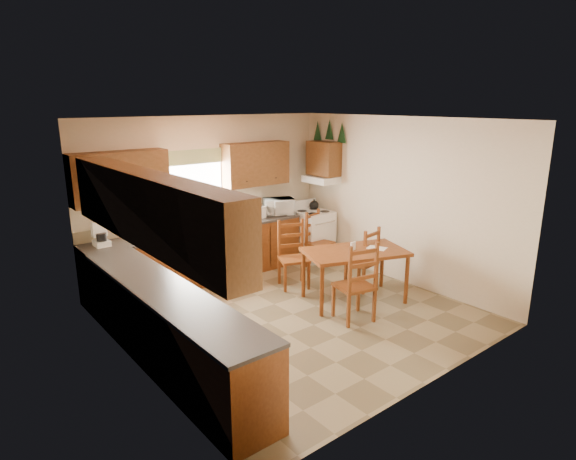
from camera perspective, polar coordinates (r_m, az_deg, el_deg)
floor at (r=6.93m, az=0.60°, el=-9.94°), size 4.50×4.50×0.00m
ceiling at (r=6.28m, az=0.67°, el=12.98°), size 4.50×4.50×0.00m
wall_left at (r=5.39m, az=-18.20°, el=-2.78°), size 4.50×4.50×0.00m
wall_right at (r=8.06m, az=13.10°, el=3.39°), size 4.50×4.50×0.00m
wall_back at (r=8.29m, az=-9.32°, el=3.91°), size 4.50×4.50×0.00m
wall_front at (r=5.02m, az=17.23°, el=-4.00°), size 4.50×4.50×0.00m
lower_cab_back at (r=8.09m, az=-10.30°, el=-3.09°), size 3.75×0.60×0.88m
lower_cab_left at (r=5.69m, az=-14.02°, el=-11.35°), size 0.60×3.60×0.88m
counter_back at (r=7.96m, az=-10.45°, el=0.06°), size 3.75×0.63×0.04m
counter_left at (r=5.51m, az=-14.33°, el=-7.06°), size 0.63×3.60×0.04m
backsplash at (r=8.18m, az=-11.46°, el=1.21°), size 3.75×0.01×0.18m
upper_cab_back_left at (r=7.43m, az=-19.30°, el=5.92°), size 1.41×0.33×0.75m
upper_cab_back_right at (r=8.53m, az=-3.84°, el=7.82°), size 1.25×0.33×0.75m
upper_cab_left at (r=5.18m, az=-16.36°, el=2.47°), size 0.33×3.60×0.75m
upper_cab_stove at (r=8.95m, az=4.25°, el=8.45°), size 0.33×0.62×0.62m
range_hood at (r=8.97m, az=3.97°, el=6.01°), size 0.44×0.62×0.12m
window_frame at (r=8.09m, az=-11.13°, el=4.98°), size 1.13×0.02×1.18m
window_pane at (r=8.09m, az=-11.11°, el=4.98°), size 1.05×0.01×1.10m
window_valance at (r=7.99m, az=-11.21°, el=8.49°), size 1.19×0.01×0.24m
sink_basin at (r=7.99m, az=-9.99°, el=0.42°), size 0.75×0.45×0.04m
pine_decal_a at (r=8.77m, az=6.40°, el=11.41°), size 0.22×0.22×0.36m
pine_decal_b at (r=8.99m, az=4.93°, el=11.79°), size 0.22×0.22×0.36m
pine_decal_c at (r=9.23m, az=3.53°, el=11.65°), size 0.22×0.22×0.36m
stove at (r=9.13m, az=2.99°, el=-0.67°), size 0.62×0.64×0.91m
coffeemaker at (r=7.34m, az=-21.32°, el=-0.41°), size 0.26×0.29×0.36m
paper_towel at (r=8.18m, az=-6.62°, el=1.71°), size 0.15×0.15×0.26m
toaster at (r=8.49m, az=-3.51°, el=2.06°), size 0.28×0.21×0.20m
microwave at (r=8.76m, az=-1.12°, el=2.81°), size 0.59×0.52×0.29m
dining_table at (r=7.31m, az=7.86°, el=-5.35°), size 1.68×1.30×0.79m
chair_near_left at (r=7.75m, az=8.75°, el=-3.33°), size 0.47×0.46×1.01m
chair_near_right at (r=6.63m, az=7.87°, el=-6.01°), size 0.56×0.55×1.12m
chair_far_left at (r=7.72m, az=0.69°, el=-2.98°), size 0.58×0.57×1.07m
chair_far_right at (r=8.69m, az=3.83°, el=-1.15°), size 0.51×0.49×1.01m
table_paper at (r=7.34m, az=10.48°, el=-2.11°), size 0.29×0.33×0.00m
table_card at (r=7.16m, az=7.71°, el=-1.91°), size 0.10×0.03×0.13m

